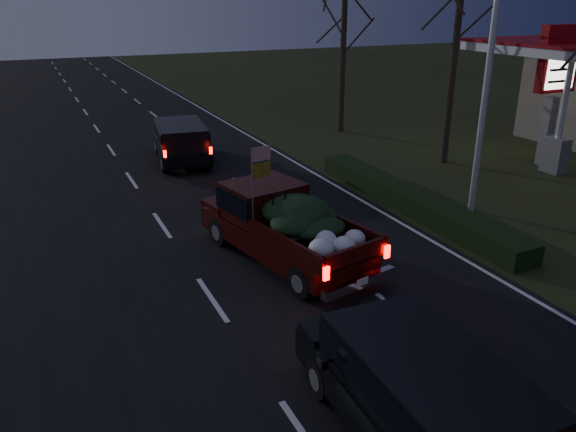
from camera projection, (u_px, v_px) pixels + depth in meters
name	position (u px, v px, depth m)	size (l,w,h in m)	color
ground	(212.00, 300.00, 12.99)	(120.00, 120.00, 0.00)	black
road_asphalt	(212.00, 300.00, 12.99)	(14.00, 120.00, 0.02)	black
hedge_row	(410.00, 200.00, 18.49)	(1.00, 10.00, 0.60)	black
light_pole	(493.00, 36.00, 16.42)	(0.50, 0.90, 9.16)	silver
gas_price_pylon	(557.00, 72.00, 22.13)	(2.00, 0.41, 5.57)	gray
gas_canopy	(574.00, 53.00, 23.56)	(7.10, 6.10, 4.88)	silver
bare_tree_mid	(460.00, 2.00, 21.51)	(3.60, 3.60, 8.50)	black
bare_tree_far	(344.00, 26.00, 27.43)	(3.60, 3.60, 7.00)	black
pickup_truck	(284.00, 222.00, 14.69)	(3.08, 5.69, 2.83)	#370A07
lead_suv	(181.00, 138.00, 23.51)	(2.58, 4.91, 1.35)	black
rear_suv	(425.00, 392.00, 8.37)	(2.28, 4.87, 1.38)	black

